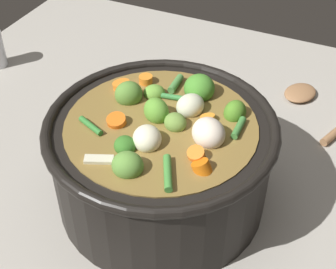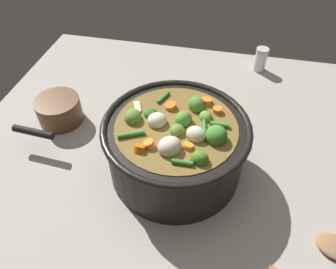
# 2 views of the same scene
# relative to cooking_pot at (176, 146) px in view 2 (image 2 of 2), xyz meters

# --- Properties ---
(ground_plane) EXTENTS (1.10, 1.10, 0.00)m
(ground_plane) POSITION_rel_cooking_pot_xyz_m (-0.00, -0.00, -0.08)
(ground_plane) COLOR #9E998E
(cooking_pot) EXTENTS (0.32, 0.32, 0.17)m
(cooking_pot) POSITION_rel_cooking_pot_xyz_m (0.00, 0.00, 0.00)
(cooking_pot) COLOR black
(cooking_pot) RESTS_ON ground_plane
(wooden_spoon) EXTENTS (0.18, 0.18, 0.02)m
(wooden_spoon) POSITION_rel_cooking_pot_xyz_m (0.17, 0.32, -0.07)
(wooden_spoon) COLOR #946843
(wooden_spoon) RESTS_ON ground_plane
(salt_shaker) EXTENTS (0.04, 0.04, 0.08)m
(salt_shaker) POSITION_rel_cooking_pot_xyz_m (-0.46, 0.19, -0.04)
(salt_shaker) COLOR silver
(salt_shaker) RESTS_ON ground_plane
(small_saucepan) EXTENTS (0.18, 0.12, 0.07)m
(small_saucepan) POSITION_rel_cooking_pot_xyz_m (-0.10, -0.34, -0.04)
(small_saucepan) COLOR brown
(small_saucepan) RESTS_ON ground_plane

